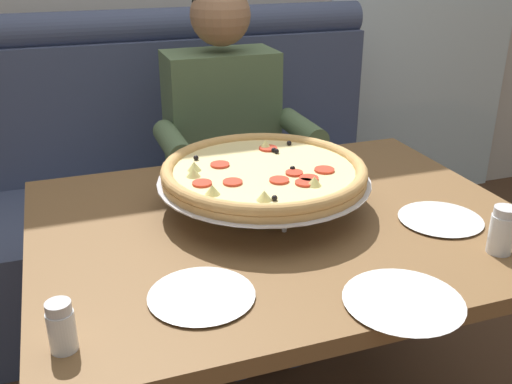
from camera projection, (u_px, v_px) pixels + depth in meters
name	position (u px, v px, depth m)	size (l,w,h in m)	color
booth_bench	(197.00, 197.00, 2.44)	(1.67, 0.78, 1.13)	#424C6B
dining_table	(281.00, 249.00, 1.52)	(1.24, 0.96, 0.73)	brown
diner_main	(230.00, 143.00, 2.10)	(0.54, 0.64, 1.27)	#2D3342
pizza	(264.00, 173.00, 1.51)	(0.55, 0.55, 0.13)	silver
shaker_parmesan	(501.00, 233.00, 1.31)	(0.06, 0.06, 0.11)	white
shaker_pepper_flakes	(62.00, 330.00, 1.00)	(0.05, 0.05, 0.10)	white
plate_near_left	(441.00, 217.00, 1.47)	(0.21, 0.21, 0.02)	white
plate_near_right	(201.00, 293.00, 1.16)	(0.22, 0.22, 0.02)	white
plate_far_side	(404.00, 298.00, 1.14)	(0.24, 0.24, 0.02)	white
patio_chair	(353.00, 86.00, 3.71)	(0.42, 0.41, 0.86)	black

